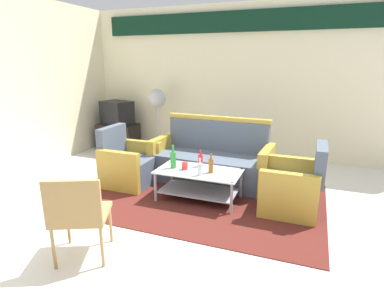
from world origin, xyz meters
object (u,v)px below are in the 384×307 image
bottle_green (173,159)px  armchair_right (293,188)px  bottle_red (200,160)px  bottle_brown (211,165)px  pedestal_fan (157,102)px  wicker_chair (78,212)px  bottle_clear (200,169)px  tv_stand (119,136)px  cup (185,166)px  coffee_table (199,180)px  television (117,113)px  couch (211,162)px  armchair_left (129,165)px

bottle_green → armchair_right: bearing=5.2°
armchair_right → bottle_red: 1.25m
bottle_brown → bottle_red: size_ratio=1.12×
pedestal_fan → wicker_chair: size_ratio=1.51×
armchair_right → wicker_chair: bearing=136.2°
bottle_brown → bottle_clear: (-0.10, -0.15, -0.01)m
bottle_red → tv_stand: 2.97m
armchair_right → cup: (-1.38, -0.15, 0.17)m
tv_stand → bottle_brown: bearing=-35.4°
bottle_red → cup: size_ratio=2.29×
coffee_table → pedestal_fan: (-1.56, 1.91, 0.74)m
wicker_chair → television: bearing=93.8°
couch → television: 2.72m
coffee_table → tv_stand: tv_stand is taller
bottle_brown → bottle_clear: 0.18m
armchair_right → wicker_chair: 2.49m
armchair_left → wicker_chair: bearing=19.5°
armchair_right → bottle_brown: armchair_right is taller
wicker_chair → armchair_right: bearing=20.8°
couch → bottle_clear: couch is taller
bottle_brown → tv_stand: bottle_brown is taller
couch → bottle_green: couch is taller
cup → bottle_red: bearing=53.3°
armchair_left → tv_stand: size_ratio=1.06×
couch → pedestal_fan: 2.05m
couch → armchair_right: size_ratio=2.16×
couch → coffee_table: couch is taller
cup → pedestal_fan: bearing=125.4°
couch → cup: (-0.13, -0.74, 0.14)m
coffee_table → bottle_clear: bearing=-66.6°
bottle_clear → tv_stand: size_ratio=0.28×
armchair_left → bottle_green: armchair_left is taller
bottle_clear → tv_stand: 3.27m
bottle_clear → television: size_ratio=0.32×
armchair_left → bottle_red: size_ratio=3.71×
bottle_brown → tv_stand: bearing=144.6°
pedestal_fan → television: bearing=-177.0°
couch → tv_stand: 2.68m
coffee_table → couch: bearing=94.3°
couch → bottle_brown: couch is taller
armchair_left → bottle_clear: (1.25, -0.35, 0.21)m
armchair_right → cup: size_ratio=8.50×
bottle_brown → wicker_chair: (-0.72, -1.63, -0.01)m
tv_stand → coffee_table: bearing=-36.9°
tv_stand → wicker_chair: wicker_chair is taller
bottle_red → armchair_right: bearing=-2.3°
coffee_table → bottle_green: bearing=-177.2°
television → cup: bearing=157.2°
pedestal_fan → wicker_chair: (1.01, -3.57, -0.52)m
bottle_clear → wicker_chair: wicker_chair is taller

